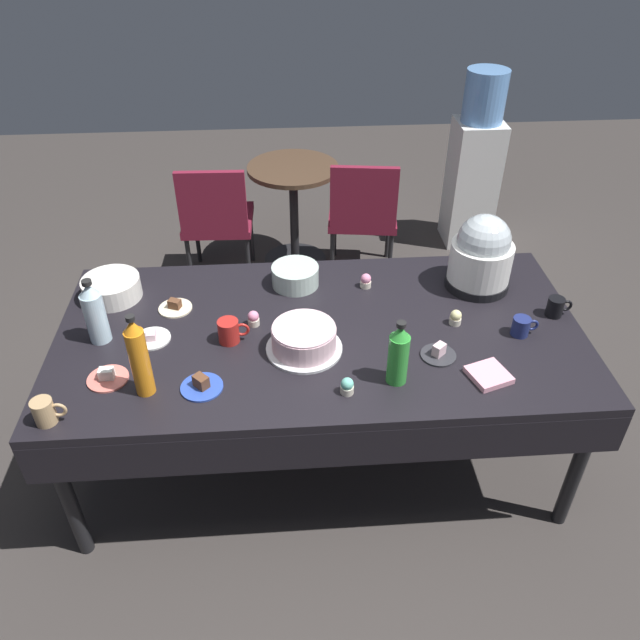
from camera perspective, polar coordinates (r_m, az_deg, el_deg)
name	(u,v)px	position (r m, az deg, el deg)	size (l,w,h in m)	color
ground	(320,450)	(3.13, 0.00, -11.79)	(9.00, 9.00, 0.00)	#383330
potluck_table	(320,341)	(2.65, 0.00, -1.93)	(2.20, 1.10, 0.75)	black
frosted_layer_cake	(304,339)	(2.48, -1.48, -1.76)	(0.31, 0.31, 0.11)	silver
slow_cooker	(481,255)	(2.89, 14.56, 5.79)	(0.29, 0.29, 0.35)	black
glass_salad_bowl	(295,276)	(2.87, -2.28, 4.07)	(0.22, 0.22, 0.09)	#B2C6BC
ceramic_snack_bowl	(112,288)	(2.93, -18.52, 2.80)	(0.26, 0.26, 0.10)	silver
dessert_plate_cobalt	(202,385)	(2.37, -10.79, -5.88)	(0.16, 0.16, 0.06)	#2D4CB2
dessert_plate_coral	(108,377)	(2.50, -18.88, -4.96)	(0.16, 0.16, 0.05)	#E07266
dessert_plate_charcoal	(439,353)	(2.52, 10.80, -3.00)	(0.14, 0.14, 0.06)	#2D2D33
dessert_plate_cream	(175,307)	(2.80, -13.12, 1.18)	(0.15, 0.15, 0.05)	beige
dessert_plate_white	(152,338)	(2.65, -15.13, -1.57)	(0.15, 0.15, 0.04)	white
cupcake_vanilla	(253,318)	(2.64, -6.11, 0.14)	(0.05, 0.05, 0.07)	beige
cupcake_mint	(347,386)	(2.30, 2.50, -6.07)	(0.05, 0.05, 0.07)	beige
cupcake_rose	(366,281)	(2.87, 4.21, 3.59)	(0.05, 0.05, 0.07)	beige
cupcake_lemon	(456,317)	(2.69, 12.31, 0.23)	(0.05, 0.05, 0.07)	beige
soda_bottle_orange_juice	(139,358)	(2.31, -16.24, -3.33)	(0.07, 0.07, 0.35)	orange
soda_bottle_lime_soda	(398,354)	(2.31, 7.19, -3.15)	(0.08, 0.08, 0.27)	green
soda_bottle_water	(95,312)	(2.64, -19.91, 0.65)	(0.09, 0.09, 0.29)	silver
coffee_mug_black	(556,307)	(2.86, 20.79, 1.14)	(0.11, 0.07, 0.09)	black
coffee_mug_red	(229,331)	(2.55, -8.30, -1.02)	(0.13, 0.09, 0.10)	#B2231E
coffee_mug_navy	(522,326)	(2.69, 17.97, -0.56)	(0.11, 0.07, 0.08)	navy
coffee_mug_tan	(45,412)	(2.38, -23.87, -7.68)	(0.12, 0.08, 0.10)	tan
paper_napkin_stack	(489,375)	(2.46, 15.19, -4.87)	(0.14, 0.14, 0.02)	pink
maroon_chair_left	(216,216)	(4.09, -9.46, 9.33)	(0.45, 0.45, 0.85)	maroon
maroon_chair_right	(363,212)	(4.10, 3.94, 9.87)	(0.49, 0.49, 0.85)	maroon
round_cafe_table	(294,197)	(4.27, -2.43, 11.14)	(0.60, 0.60, 0.72)	#473323
water_cooler	(474,165)	(4.65, 13.94, 13.59)	(0.32, 0.32, 1.24)	silver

